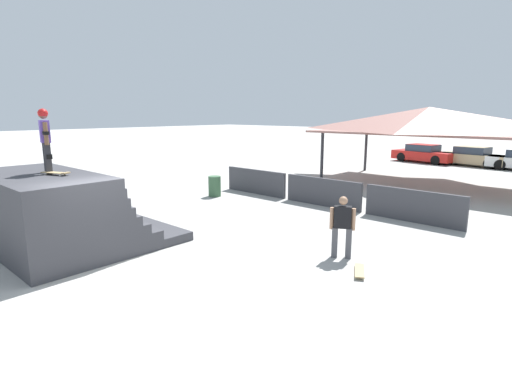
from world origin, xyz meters
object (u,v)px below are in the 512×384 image
(bystander_walking, at_px, (342,224))
(skateboard_on_ground, at_px, (359,271))
(parked_car_tan, at_px, (473,157))
(trash_bin, at_px, (215,186))
(skater_on_deck, at_px, (45,136))
(parked_car_red, at_px, (424,154))
(skateboard_on_deck, at_px, (56,173))

(bystander_walking, distance_m, skateboard_on_ground, 1.28)
(bystander_walking, xyz_separation_m, parked_car_tan, (-2.44, 20.84, -0.24))
(bystander_walking, height_order, trash_bin, bystander_walking)
(trash_bin, xyz_separation_m, parked_car_tan, (5.25, 18.06, 0.18))
(skater_on_deck, height_order, trash_bin, skater_on_deck)
(skater_on_deck, relative_size, parked_car_red, 0.36)
(skateboard_on_ground, relative_size, parked_car_red, 0.19)
(skater_on_deck, bearing_deg, trash_bin, 119.31)
(skateboard_on_deck, relative_size, skateboard_on_ground, 0.95)
(skateboard_on_ground, distance_m, parked_car_red, 22.16)
(trash_bin, bearing_deg, skater_on_deck, -75.77)
(skateboard_on_deck, xyz_separation_m, trash_bin, (-2.30, 7.16, -1.59))
(skateboard_on_deck, xyz_separation_m, parked_car_tan, (2.95, 25.21, -1.41))
(skateboard_on_deck, height_order, bystander_walking, skateboard_on_deck)
(skateboard_on_deck, height_order, skateboard_on_ground, skateboard_on_deck)
(skater_on_deck, height_order, bystander_walking, skater_on_deck)
(skateboard_on_deck, height_order, trash_bin, skateboard_on_deck)
(parked_car_tan, bearing_deg, skateboard_on_deck, -87.58)
(skater_on_deck, relative_size, parked_car_tan, 0.37)
(bystander_walking, xyz_separation_m, trash_bin, (-7.70, 2.79, -0.42))
(skateboard_on_ground, bearing_deg, skater_on_deck, -89.31)
(parked_car_tan, bearing_deg, skateboard_on_ground, -72.27)
(skater_on_deck, distance_m, skateboard_on_deck, 0.99)
(parked_car_tan, bearing_deg, bystander_walking, -74.23)
(bystander_walking, bearing_deg, trash_bin, -49.43)
(skateboard_on_deck, relative_size, trash_bin, 0.94)
(skater_on_deck, distance_m, skateboard_on_ground, 8.18)
(skateboard_on_ground, xyz_separation_m, parked_car_red, (-6.38, 21.21, 0.54))
(skater_on_deck, xyz_separation_m, parked_car_tan, (3.44, 25.20, -2.27))
(skateboard_on_ground, relative_size, trash_bin, 0.99)
(skateboard_on_deck, height_order, parked_car_red, skateboard_on_deck)
(bystander_walking, height_order, parked_car_red, bystander_walking)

